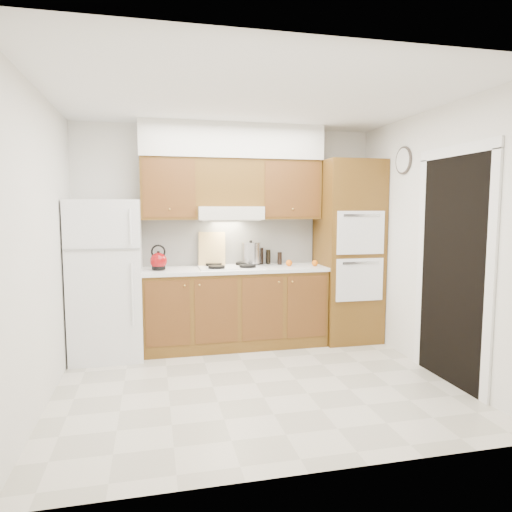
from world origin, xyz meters
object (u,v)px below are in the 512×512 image
(oven_cabinet, at_px, (348,251))
(kettle, at_px, (158,261))
(fridge, at_px, (107,279))
(stock_pot, at_px, (251,253))

(oven_cabinet, height_order, kettle, oven_cabinet)
(fridge, height_order, kettle, fridge)
(kettle, relative_size, stock_pot, 0.78)
(fridge, distance_m, oven_cabinet, 2.86)
(oven_cabinet, distance_m, stock_pot, 1.20)
(stock_pot, bearing_deg, kettle, -170.97)
(oven_cabinet, bearing_deg, stock_pot, 172.66)
(kettle, bearing_deg, oven_cabinet, 22.28)
(oven_cabinet, height_order, stock_pot, oven_cabinet)
(kettle, xyz_separation_m, stock_pot, (1.09, 0.17, 0.05))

